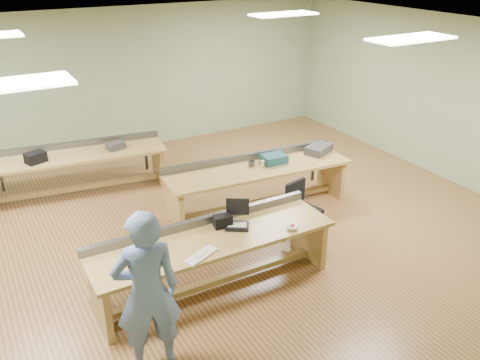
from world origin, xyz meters
The scene contains 22 objects.
floor centered at (0.00, 0.00, 0.00)m, with size 10.00×10.00×0.00m, color olive.
ceiling centered at (0.00, 0.00, 3.00)m, with size 10.00×10.00×0.00m, color silver.
wall_back centered at (0.00, 4.00, 1.50)m, with size 10.00×0.04×3.00m, color gray.
wall_front centered at (0.00, -4.00, 1.50)m, with size 10.00×0.04×3.00m, color gray.
wall_right centered at (5.00, 0.00, 1.50)m, with size 0.04×8.00×3.00m, color gray.
fluor_panels centered at (0.00, 0.00, 2.97)m, with size 6.20×3.50×0.03m.
workbench_front centered at (-0.43, -1.39, 0.56)m, with size 3.17×0.86×0.86m.
workbench_mid centered at (1.23, 0.24, 0.56)m, with size 3.21×1.09×0.86m.
workbench_back centered at (-1.26, 2.33, 0.56)m, with size 3.17×1.23×0.86m.
person centered at (-1.61, -2.29, 0.93)m, with size 0.68×0.44×1.86m, color slate.
laptop_base centered at (-0.04, -1.33, 0.77)m, with size 0.30×0.25×0.03m, color black.
laptop_screen centered at (0.02, -1.23, 0.99)m, with size 0.30×0.01×0.24m, color black.
keyboard centered at (-0.75, -1.72, 0.76)m, with size 0.45×0.15×0.03m, color silver.
trackball_mouse centered at (0.56, -1.73, 0.78)m, with size 0.14×0.16×0.07m, color white.
camera_bag centered at (-0.20, -1.22, 0.83)m, with size 0.24×0.15×0.16m, color black.
task_chair centered at (1.30, -0.94, 0.33)m, with size 0.58×0.58×0.89m.
parts_bin_teal centered at (1.56, 0.25, 0.82)m, with size 0.40×0.30×0.14m, color #153D44.
parts_bin_grey centered at (2.49, 0.24, 0.82)m, with size 0.49×0.31×0.13m, color #333336.
mug centered at (1.16, 0.31, 0.80)m, with size 0.11×0.11×0.09m, color #333336.
drinks_can centered at (1.27, 0.16, 0.81)m, with size 0.07×0.07×0.13m, color silver.
storage_box_back centered at (-1.94, 2.24, 0.84)m, with size 0.32×0.23×0.18m, color black.
tray_back centered at (-0.58, 2.18, 0.81)m, with size 0.30×0.22×0.12m, color #333336.
Camera 1 is at (-2.84, -6.34, 4.08)m, focal length 38.00 mm.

